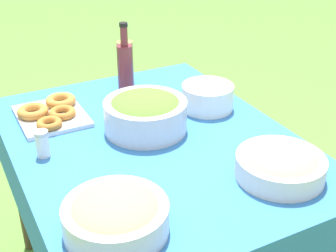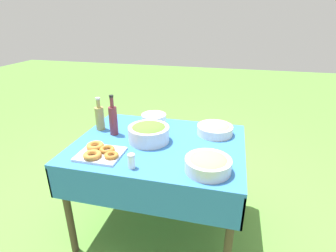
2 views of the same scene
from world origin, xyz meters
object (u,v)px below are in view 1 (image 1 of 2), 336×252
(salad_bowl, at_px, (145,112))
(pasta_bowl, at_px, (280,164))
(bread_bowl, at_px, (116,215))
(donut_platter, at_px, (51,113))
(olive_oil_bottle, at_px, (125,60))
(plate_stack, at_px, (207,97))
(wine_bottle, at_px, (125,69))

(salad_bowl, height_order, pasta_bowl, salad_bowl)
(bread_bowl, bearing_deg, salad_bowl, -32.93)
(pasta_bowl, bearing_deg, donut_platter, 36.04)
(salad_bowl, xyz_separation_m, bread_bowl, (-0.45, 0.29, -0.02))
(olive_oil_bottle, bearing_deg, bread_bowl, 155.71)
(olive_oil_bottle, bearing_deg, pasta_bowl, -171.97)
(pasta_bowl, relative_size, olive_oil_bottle, 1.02)
(pasta_bowl, height_order, bread_bowl, bread_bowl)
(donut_platter, height_order, bread_bowl, bread_bowl)
(pasta_bowl, xyz_separation_m, donut_platter, (0.70, 0.51, -0.02))
(plate_stack, height_order, wine_bottle, wine_bottle)
(salad_bowl, distance_m, wine_bottle, 0.30)
(pasta_bowl, xyz_separation_m, olive_oil_bottle, (0.89, 0.13, 0.06))
(olive_oil_bottle, bearing_deg, wine_bottle, 157.65)
(plate_stack, relative_size, olive_oil_bottle, 0.76)
(pasta_bowl, distance_m, donut_platter, 0.87)
(olive_oil_bottle, xyz_separation_m, bread_bowl, (-0.89, 0.40, -0.05))
(salad_bowl, relative_size, pasta_bowl, 1.09)
(salad_bowl, relative_size, donut_platter, 0.99)
(pasta_bowl, distance_m, bread_bowl, 0.53)
(wine_bottle, xyz_separation_m, bread_bowl, (-0.75, 0.34, -0.07))
(salad_bowl, relative_size, olive_oil_bottle, 1.12)
(olive_oil_bottle, height_order, wine_bottle, wine_bottle)
(salad_bowl, bearing_deg, bread_bowl, 147.07)
(olive_oil_bottle, bearing_deg, plate_stack, -155.37)
(wine_bottle, bearing_deg, plate_stack, -136.00)
(salad_bowl, xyz_separation_m, olive_oil_bottle, (0.44, -0.11, 0.03))
(wine_bottle, distance_m, bread_bowl, 0.83)
(salad_bowl, xyz_separation_m, pasta_bowl, (-0.45, -0.23, -0.03))
(salad_bowl, xyz_separation_m, wine_bottle, (0.29, -0.05, 0.05))
(donut_platter, bearing_deg, pasta_bowl, -143.96)
(donut_platter, distance_m, plate_stack, 0.60)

